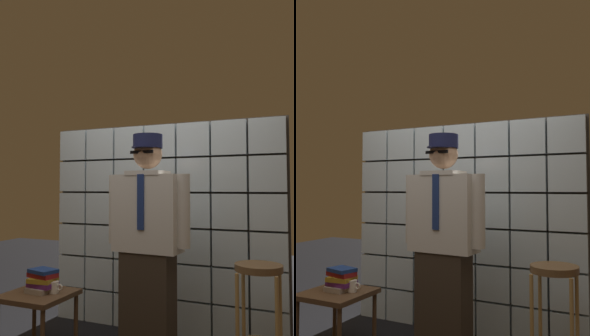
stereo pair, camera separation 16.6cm
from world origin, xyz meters
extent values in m
cube|color=silver|center=(-0.99, 1.15, 0.16)|extent=(0.31, 0.08, 0.31)
cube|color=silver|center=(-0.66, 1.15, 0.16)|extent=(0.31, 0.08, 0.31)
cube|color=silver|center=(-0.33, 1.15, 0.16)|extent=(0.31, 0.08, 0.31)
cube|color=silver|center=(0.00, 1.15, 0.16)|extent=(0.31, 0.08, 0.31)
cube|color=silver|center=(0.33, 1.15, 0.16)|extent=(0.31, 0.08, 0.31)
cube|color=silver|center=(0.66, 1.15, 0.16)|extent=(0.31, 0.08, 0.31)
cube|color=silver|center=(0.99, 1.15, 0.16)|extent=(0.31, 0.08, 0.31)
cube|color=silver|center=(-0.99, 1.15, 0.48)|extent=(0.31, 0.08, 0.31)
cube|color=silver|center=(-0.66, 1.15, 0.48)|extent=(0.31, 0.08, 0.31)
cube|color=silver|center=(-0.33, 1.15, 0.48)|extent=(0.31, 0.08, 0.31)
cube|color=silver|center=(0.00, 1.15, 0.48)|extent=(0.31, 0.08, 0.31)
cube|color=silver|center=(0.33, 1.15, 0.48)|extent=(0.31, 0.08, 0.31)
cube|color=silver|center=(0.66, 1.15, 0.48)|extent=(0.31, 0.08, 0.31)
cube|color=silver|center=(0.99, 1.15, 0.48)|extent=(0.31, 0.08, 0.31)
cube|color=silver|center=(-0.99, 1.15, 0.81)|extent=(0.31, 0.08, 0.31)
cube|color=silver|center=(-0.66, 1.15, 0.81)|extent=(0.31, 0.08, 0.31)
cube|color=silver|center=(-0.33, 1.15, 0.81)|extent=(0.31, 0.08, 0.31)
cube|color=silver|center=(0.00, 1.15, 0.81)|extent=(0.31, 0.08, 0.31)
cube|color=silver|center=(0.33, 1.15, 0.81)|extent=(0.31, 0.08, 0.31)
cube|color=silver|center=(0.66, 1.15, 0.81)|extent=(0.31, 0.08, 0.31)
cube|color=silver|center=(0.99, 1.15, 0.81)|extent=(0.31, 0.08, 0.31)
cube|color=silver|center=(-0.99, 1.15, 1.14)|extent=(0.31, 0.08, 0.31)
cube|color=silver|center=(-0.66, 1.15, 1.14)|extent=(0.31, 0.08, 0.31)
cube|color=silver|center=(-0.33, 1.15, 1.14)|extent=(0.31, 0.08, 0.31)
cube|color=silver|center=(0.00, 1.15, 1.14)|extent=(0.31, 0.08, 0.31)
cube|color=silver|center=(0.33, 1.15, 1.14)|extent=(0.31, 0.08, 0.31)
cube|color=silver|center=(0.66, 1.15, 1.14)|extent=(0.31, 0.08, 0.31)
cube|color=silver|center=(0.99, 1.15, 1.14)|extent=(0.31, 0.08, 0.31)
cube|color=silver|center=(-0.99, 1.15, 1.47)|extent=(0.31, 0.08, 0.31)
cube|color=silver|center=(-0.66, 1.15, 1.47)|extent=(0.31, 0.08, 0.31)
cube|color=silver|center=(-0.33, 1.15, 1.47)|extent=(0.31, 0.08, 0.31)
cube|color=silver|center=(0.00, 1.15, 1.47)|extent=(0.31, 0.08, 0.31)
cube|color=silver|center=(0.33, 1.15, 1.47)|extent=(0.31, 0.08, 0.31)
cube|color=silver|center=(0.66, 1.15, 1.47)|extent=(0.31, 0.08, 0.31)
cube|color=silver|center=(0.99, 1.15, 1.47)|extent=(0.31, 0.08, 0.31)
cube|color=silver|center=(-0.99, 1.15, 1.80)|extent=(0.31, 0.08, 0.31)
cube|color=silver|center=(-0.66, 1.15, 1.80)|extent=(0.31, 0.08, 0.31)
cube|color=silver|center=(-0.33, 1.15, 1.80)|extent=(0.31, 0.08, 0.31)
cube|color=silver|center=(0.00, 1.15, 1.80)|extent=(0.31, 0.08, 0.31)
cube|color=silver|center=(0.33, 1.15, 1.80)|extent=(0.31, 0.08, 0.31)
cube|color=silver|center=(0.66, 1.15, 1.80)|extent=(0.31, 0.08, 0.31)
cube|color=silver|center=(0.99, 1.15, 1.80)|extent=(0.31, 0.08, 0.31)
cube|color=#38332D|center=(0.00, 1.21, 0.98)|extent=(2.32, 0.02, 1.99)
cube|color=#382D23|center=(0.14, 0.50, 0.43)|extent=(0.42, 0.23, 0.85)
cube|color=silver|center=(0.14, 0.50, 1.15)|extent=(0.55, 0.26, 0.60)
cube|color=navy|center=(0.13, 0.38, 1.24)|extent=(0.06, 0.01, 0.42)
cube|color=silver|center=(0.14, 0.50, 1.46)|extent=(0.31, 0.26, 0.04)
sphere|color=tan|center=(0.14, 0.50, 1.61)|extent=(0.23, 0.23, 0.23)
ellipsoid|color=black|center=(0.14, 0.45, 1.57)|extent=(0.15, 0.09, 0.10)
cube|color=black|center=(0.13, 0.40, 1.62)|extent=(0.20, 0.02, 0.02)
cylinder|color=#191E47|center=(0.14, 0.42, 1.66)|extent=(0.18, 0.18, 0.01)
cylinder|color=#191E47|center=(0.14, 0.50, 1.72)|extent=(0.24, 0.24, 0.11)
cylinder|color=silver|center=(0.44, 0.49, 1.18)|extent=(0.11, 0.11, 0.55)
cylinder|color=silver|center=(-0.16, 0.52, 1.18)|extent=(0.11, 0.11, 0.55)
cylinder|color=brown|center=(0.96, 0.61, 0.77)|extent=(0.34, 0.34, 0.05)
cylinder|color=tan|center=(0.83, 0.48, 0.37)|extent=(0.03, 0.03, 0.75)
cylinder|color=tan|center=(1.10, 0.48, 0.37)|extent=(0.03, 0.03, 0.75)
cylinder|color=tan|center=(0.83, 0.74, 0.37)|extent=(0.03, 0.03, 0.75)
cylinder|color=tan|center=(1.10, 0.74, 0.37)|extent=(0.03, 0.03, 0.75)
cube|color=#513823|center=(-0.75, 0.31, 0.47)|extent=(0.52, 0.52, 0.04)
cylinder|color=#513823|center=(-0.97, 0.09, 0.22)|extent=(0.04, 0.04, 0.45)
cylinder|color=#513823|center=(-0.97, 0.53, 0.22)|extent=(0.04, 0.04, 0.45)
cylinder|color=#513823|center=(-0.53, 0.53, 0.22)|extent=(0.04, 0.04, 0.45)
cube|color=gray|center=(-0.75, 0.33, 0.51)|extent=(0.20, 0.20, 0.04)
cube|color=#591E66|center=(-0.74, 0.34, 0.55)|extent=(0.24, 0.17, 0.04)
cube|color=olive|center=(-0.74, 0.34, 0.59)|extent=(0.22, 0.20, 0.04)
cube|color=maroon|center=(-0.75, 0.35, 0.62)|extent=(0.26, 0.18, 0.04)
cube|color=navy|center=(-0.74, 0.35, 0.66)|extent=(0.25, 0.21, 0.03)
cylinder|color=silver|center=(-0.63, 0.35, 0.54)|extent=(0.08, 0.08, 0.09)
torus|color=silver|center=(-0.58, 0.35, 0.54)|extent=(0.06, 0.01, 0.06)
camera|label=1|loc=(1.33, -2.28, 1.34)|focal=40.99mm
camera|label=2|loc=(1.48, -2.21, 1.34)|focal=40.99mm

